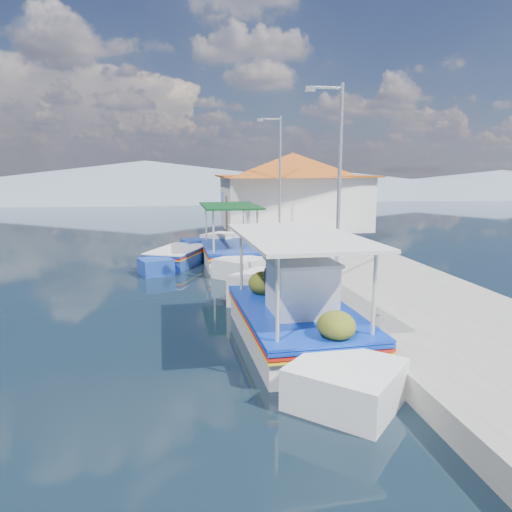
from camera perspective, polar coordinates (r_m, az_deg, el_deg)
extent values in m
plane|color=black|center=(12.89, -7.26, -7.34)|extent=(160.00, 160.00, 0.00)
cube|color=#9A9790|center=(19.65, 9.56, -0.48)|extent=(5.00, 44.00, 0.50)
cylinder|color=#A5A8AD|center=(10.66, 14.30, -7.73)|extent=(0.20, 0.20, 0.30)
cylinder|color=#A5A8AD|center=(15.21, 6.88, -2.04)|extent=(0.20, 0.20, 0.30)
cylinder|color=#A5A8AD|center=(20.95, 2.40, 1.44)|extent=(0.20, 0.20, 0.30)
cylinder|color=#A5A8AD|center=(26.80, -0.15, 3.42)|extent=(0.20, 0.20, 0.30)
cube|color=silver|center=(10.99, 4.90, -9.18)|extent=(2.54, 4.74, 1.02)
cube|color=silver|center=(13.84, 2.36, -4.45)|extent=(2.40, 2.40, 1.12)
cube|color=silver|center=(8.31, 9.17, -15.96)|extent=(2.33, 2.33, 0.96)
cube|color=#0D32AF|center=(10.84, 4.94, -6.83)|extent=(2.62, 4.88, 0.06)
cube|color=red|center=(10.86, 4.93, -7.26)|extent=(2.62, 4.88, 0.05)
cube|color=yellow|center=(10.89, 4.93, -7.64)|extent=(2.62, 4.88, 0.04)
cube|color=#0D32AF|center=(10.81, 4.94, -6.45)|extent=(2.64, 4.84, 0.05)
cube|color=brown|center=(10.82, 4.94, -6.61)|extent=(2.35, 4.64, 0.05)
cube|color=silver|center=(10.36, 5.35, -4.01)|extent=(1.35, 1.44, 1.18)
cube|color=silver|center=(10.23, 5.41, -0.70)|extent=(1.47, 1.56, 0.06)
cylinder|color=beige|center=(12.36, -1.10, -0.34)|extent=(0.07, 0.07, 1.71)
cylinder|color=beige|center=(12.68, 7.41, -0.15)|extent=(0.07, 0.07, 1.71)
cylinder|color=beige|center=(8.58, 1.46, -5.17)|extent=(0.07, 0.07, 1.71)
cylinder|color=beige|center=(9.04, 13.42, -4.66)|extent=(0.07, 0.07, 1.71)
cube|color=silver|center=(10.45, 5.09, 2.40)|extent=(2.66, 4.74, 0.07)
ellipsoid|color=#465115|center=(12.10, 1.55, -3.25)|extent=(0.81, 0.90, 0.61)
ellipsoid|color=#465115|center=(12.74, 4.54, -2.80)|extent=(0.69, 0.75, 0.51)
ellipsoid|color=#465115|center=(9.01, 8.80, -8.42)|extent=(0.73, 0.80, 0.55)
sphere|color=#FF3108|center=(11.48, 9.60, -1.59)|extent=(0.43, 0.43, 0.43)
cube|color=silver|center=(19.85, -3.15, -0.28)|extent=(2.24, 4.02, 1.01)
cube|color=silver|center=(22.45, -3.67, 1.29)|extent=(2.17, 2.17, 1.12)
cube|color=silver|center=(17.34, -2.51, -1.85)|extent=(2.11, 2.11, 0.96)
cube|color=#0D32AF|center=(19.77, -3.17, 1.05)|extent=(2.31, 4.14, 0.06)
cube|color=red|center=(19.79, -3.16, 0.81)|extent=(2.31, 4.14, 0.05)
cube|color=yellow|center=(19.80, -3.16, 0.60)|extent=(2.31, 4.14, 0.04)
cube|color=#193A98|center=(19.76, -3.17, 1.26)|extent=(2.33, 4.10, 0.05)
cube|color=brown|center=(19.76, -3.17, 1.17)|extent=(2.07, 3.93, 0.05)
cylinder|color=beige|center=(21.25, -5.82, 4.10)|extent=(0.07, 0.07, 1.70)
cylinder|color=beige|center=(21.37, -1.24, 4.19)|extent=(0.07, 0.07, 1.70)
cylinder|color=beige|center=(17.95, -5.51, 2.95)|extent=(0.07, 0.07, 1.70)
cylinder|color=beige|center=(18.09, -0.11, 3.06)|extent=(0.07, 0.07, 1.70)
cube|color=#0B3B17|center=(19.56, -3.22, 6.10)|extent=(2.35, 4.02, 0.07)
cube|color=#193A98|center=(19.98, -9.47, -0.45)|extent=(2.73, 3.45, 0.85)
cube|color=#193A98|center=(21.82, -11.67, 0.68)|extent=(1.50, 1.50, 0.94)
cube|color=#193A98|center=(18.22, -6.93, -1.43)|extent=(1.46, 1.46, 0.81)
cube|color=#0D32AF|center=(19.91, -9.50, 0.67)|extent=(2.81, 3.56, 0.05)
cube|color=red|center=(19.92, -9.50, 0.46)|extent=(2.81, 3.56, 0.04)
cube|color=yellow|center=(19.93, -9.49, 0.29)|extent=(2.81, 3.56, 0.04)
cube|color=silver|center=(19.90, -9.51, 0.85)|extent=(2.82, 3.54, 0.04)
cube|color=brown|center=(19.90, -9.51, 0.77)|extent=(2.59, 3.35, 0.04)
cube|color=silver|center=(28.11, 4.40, 6.48)|extent=(8.00, 6.00, 3.00)
cube|color=#A14C16|center=(28.05, 4.45, 9.64)|extent=(8.64, 6.48, 0.10)
pyramid|color=#A14C16|center=(28.05, 4.47, 10.97)|extent=(10.49, 10.49, 1.40)
cube|color=brown|center=(26.51, -3.54, 5.17)|extent=(0.06, 1.00, 2.00)
cube|color=#0D32AF|center=(28.95, -4.04, 6.79)|extent=(0.06, 1.20, 0.90)
cylinder|color=#A5A8AD|center=(15.11, 10.07, 8.69)|extent=(0.12, 0.12, 6.00)
cylinder|color=#A5A8AD|center=(15.14, 8.53, 19.57)|extent=(1.00, 0.08, 0.08)
cube|color=#A5A8AD|center=(15.00, 6.60, 19.51)|extent=(0.30, 0.14, 0.14)
cylinder|color=#A5A8AD|center=(23.80, 2.91, 9.40)|extent=(0.12, 0.12, 6.00)
cylinder|color=#A5A8AD|center=(23.82, 1.75, 16.28)|extent=(1.00, 0.08, 0.08)
cube|color=#A5A8AD|center=(23.73, 0.52, 16.19)|extent=(0.30, 0.14, 0.14)
cone|color=slate|center=(68.45, -13.14, 8.91)|extent=(96.00, 96.00, 5.50)
cone|color=slate|center=(72.86, 11.40, 8.38)|extent=(76.80, 76.80, 3.80)
cone|color=slate|center=(84.84, 27.60, 7.81)|extent=(89.60, 89.60, 4.20)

